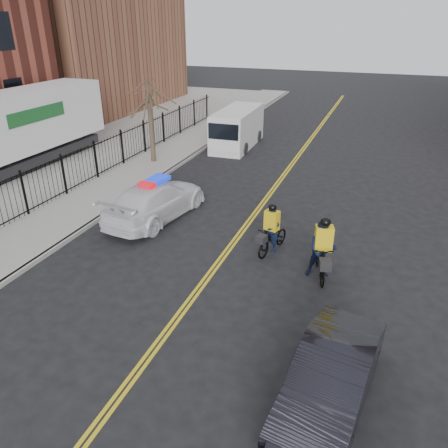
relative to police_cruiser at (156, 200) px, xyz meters
name	(u,v)px	position (x,y,z in m)	size (l,w,h in m)	color
ground	(210,274)	(3.84, -3.38, -0.79)	(120.00, 120.00, 0.00)	black
center_line_left	(270,191)	(3.76, 4.62, -0.78)	(0.10, 60.00, 0.01)	gold
center_line_right	(273,192)	(3.92, 4.62, -0.78)	(0.10, 60.00, 0.01)	gold
sidewalk	(138,173)	(-3.66, 4.62, -0.71)	(3.00, 60.00, 0.15)	gray
curb	(162,176)	(-2.16, 4.62, -0.71)	(0.20, 60.00, 0.15)	gray
iron_fence	(112,154)	(-5.16, 4.62, 0.21)	(0.12, 28.00, 2.00)	black
warehouse_far	(72,25)	(-19.16, 20.62, 6.21)	(14.00, 18.00, 14.00)	brown
street_tree	(149,102)	(-3.76, 6.62, 2.75)	(3.20, 3.20, 4.80)	#392C21
police_cruiser	(156,200)	(0.00, 0.00, 0.00)	(2.88, 5.63, 1.73)	white
dark_sedan	(330,380)	(8.31, -7.52, -0.06)	(1.54, 4.41, 1.45)	black
cargo_van	(237,129)	(-0.41, 11.69, 0.37)	(2.34, 5.74, 2.38)	silver
semi_trailer	(5,130)	(-10.16, 2.47, 1.56)	(2.84, 13.34, 4.14)	silver
cyclist_near	(271,235)	(5.32, -1.17, -0.14)	(1.15, 2.02, 1.88)	black
cyclist_far	(322,254)	(7.30, -2.24, 0.05)	(1.15, 2.19, 2.14)	black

